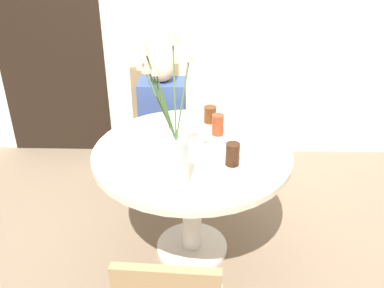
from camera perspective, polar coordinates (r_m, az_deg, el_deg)
ground_plane at (r=2.89m, az=0.00°, el=-13.71°), size 16.00×16.00×0.00m
wall_back at (r=3.54m, az=0.60°, el=18.10°), size 8.00×0.05×2.60m
doorway_panel at (r=3.79m, az=-18.71°, el=13.10°), size 0.90×0.01×2.05m
dining_table at (r=2.52m, az=0.00°, el=-3.50°), size 1.15×1.15×0.74m
chair_far_back at (r=3.42m, az=-4.44°, el=3.65°), size 0.50×0.50×0.90m
birthday_cake at (r=2.54m, az=-3.04°, el=1.25°), size 0.23×0.23×0.12m
flower_vase at (r=2.04m, az=-2.53°, el=0.25°), size 0.25×0.27×0.75m
side_plate at (r=2.21m, az=6.73°, el=-4.55°), size 0.17×0.17×0.01m
drink_glass_0 at (r=2.30m, az=5.43°, el=-1.37°), size 0.08×0.08×0.13m
drink_glass_1 at (r=2.61m, az=3.46°, el=2.58°), size 0.07×0.07×0.13m
drink_glass_2 at (r=2.76m, az=2.43°, el=3.94°), size 0.08×0.08×0.11m
person_woman at (r=3.28m, az=-3.87°, el=2.38°), size 0.34×0.24×1.06m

